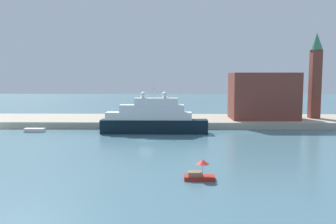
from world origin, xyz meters
The scene contains 10 objects.
ground centered at (0.00, 0.00, 0.00)m, with size 400.00×400.00×0.00m, color slate.
quay_dock centered at (0.00, 26.50, 0.83)m, with size 110.00×21.00×1.67m, color #ADA38E.
large_yacht centered at (0.86, 9.72, 3.30)m, with size 24.76×3.67×11.84m.
small_motorboat centered at (9.13, -27.51, 0.93)m, with size 3.92×1.69×2.63m.
work_barge centered at (-27.44, 10.95, 0.44)m, with size 4.62×1.80×0.87m, color silver.
harbor_building centered at (30.05, 24.94, 7.92)m, with size 17.52×11.20×12.51m, color brown.
bell_tower centered at (44.70, 26.88, 14.51)m, with size 3.45×3.45×23.40m.
parked_car centered at (-10.96, 24.54, 2.25)m, with size 4.31×1.86×1.36m.
person_figure centered at (-5.09, 22.46, 2.38)m, with size 0.36×0.36×1.56m.
mooring_bollard centered at (-1.31, 17.19, 2.06)m, with size 0.49×0.49×0.78m, color black.
Camera 1 is at (5.99, -71.24, 13.03)m, focal length 37.60 mm.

